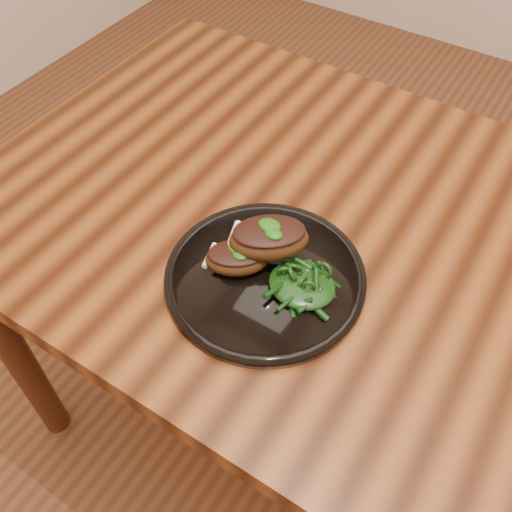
{
  "coord_description": "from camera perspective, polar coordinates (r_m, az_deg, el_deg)",
  "views": [
    {
      "loc": [
        0.02,
        -0.59,
        1.41
      ],
      "look_at": [
        -0.26,
        -0.14,
        0.78
      ],
      "focal_mm": 40.0,
      "sensor_mm": 36.0,
      "label": 1
    }
  ],
  "objects": [
    {
      "name": "greens_heap",
      "position": [
        0.79,
        4.65,
        -2.59
      ],
      "size": [
        0.1,
        0.09,
        0.04
      ],
      "color": "black",
      "rests_on": "plate"
    },
    {
      "name": "lamb_chop_front",
      "position": [
        0.81,
        -1.97,
        -0.18
      ],
      "size": [
        0.11,
        0.1,
        0.04
      ],
      "color": "#3A1E0B",
      "rests_on": "plate"
    },
    {
      "name": "herb_smear",
      "position": [
        0.86,
        1.07,
        2.02
      ],
      "size": [
        0.08,
        0.05,
        0.01
      ],
      "primitive_type": "ellipsoid",
      "color": "#0C4307",
      "rests_on": "plate"
    },
    {
      "name": "lamb_chop_back",
      "position": [
        0.8,
        1.26,
        1.84
      ],
      "size": [
        0.13,
        0.13,
        0.05
      ],
      "color": "#3A1E0B",
      "rests_on": "plate"
    },
    {
      "name": "plate",
      "position": [
        0.82,
        0.92,
        -2.14
      ],
      "size": [
        0.29,
        0.29,
        0.02
      ],
      "color": "black",
      "rests_on": "desk"
    },
    {
      "name": "desk",
      "position": [
        0.94,
        18.31,
        -5.22
      ],
      "size": [
        1.6,
        0.8,
        0.75
      ],
      "color": "black",
      "rests_on": "ground"
    }
  ]
}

